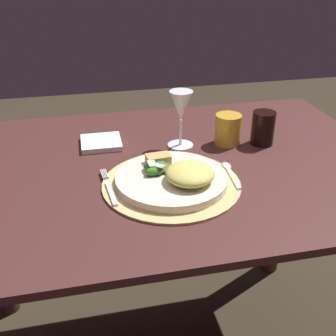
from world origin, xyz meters
name	(u,v)px	position (x,y,z in m)	size (l,w,h in m)	color
dining_table	(162,219)	(0.00, 0.00, 0.57)	(1.25, 0.82, 0.75)	#42211F
placemat	(172,184)	(0.00, -0.12, 0.75)	(0.33, 0.33, 0.01)	tan
dinner_plate	(172,179)	(0.00, -0.12, 0.77)	(0.27, 0.27, 0.02)	#EEE1C8
pasta_serving	(190,173)	(0.04, -0.15, 0.80)	(0.12, 0.11, 0.04)	#D4CA61
salad_greens	(157,167)	(-0.03, -0.08, 0.79)	(0.08, 0.09, 0.03)	#396C32
bread_piece	(158,159)	(-0.02, -0.04, 0.79)	(0.06, 0.04, 0.02)	tan
fork	(109,188)	(-0.15, -0.11, 0.76)	(0.03, 0.17, 0.00)	silver
spoon	(229,171)	(0.16, -0.09, 0.76)	(0.03, 0.14, 0.01)	silver
napkin	(101,143)	(-0.15, 0.15, 0.76)	(0.11, 0.11, 0.01)	white
wine_glass	(181,108)	(0.07, 0.10, 0.87)	(0.07, 0.07, 0.16)	silver
amber_tumbler	(228,129)	(0.21, 0.08, 0.80)	(0.07, 0.07, 0.09)	gold
dark_tumbler	(263,128)	(0.31, 0.06, 0.80)	(0.07, 0.07, 0.10)	black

